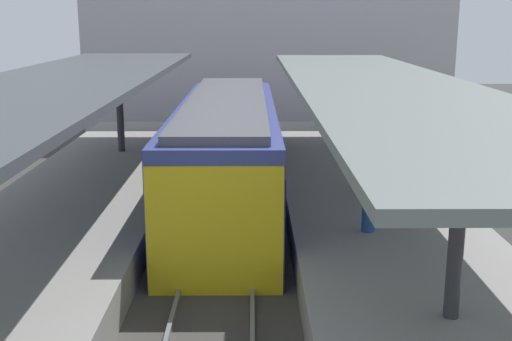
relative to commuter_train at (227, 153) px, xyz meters
The scene contains 13 objects.
ground_plane 4.31m from the commuter_train, 90.00° to the right, with size 80.00×80.00×0.00m, color #383835.
platform_left 5.61m from the commuter_train, 133.92° to the right, with size 4.40×28.00×1.00m, color gray.
platform_right 5.61m from the commuter_train, 46.08° to the right, with size 4.40×28.00×1.00m, color gray.
track_ballast 4.27m from the commuter_train, 90.00° to the right, with size 3.20×28.00×0.20m, color #423F3D.
rail_near_side 4.27m from the commuter_train, 100.34° to the right, with size 0.08×28.00×0.14m, color slate.
rail_far_side 4.27m from the commuter_train, 79.66° to the right, with size 0.08×28.00×0.14m, color slate.
commuter_train is the anchor object (origin of this frame).
canopy_left 5.10m from the commuter_train, 146.17° to the right, with size 4.18×21.00×3.11m.
canopy_right 5.07m from the commuter_train, 33.83° to the right, with size 4.18×21.00×3.03m.
platform_bench 4.78m from the commuter_train, 21.15° to the right, with size 1.40×0.41×0.86m.
platform_sign 4.74m from the commuter_train, ahead, with size 0.90×0.08×2.21m.
passenger_near_bench 5.77m from the commuter_train, 56.00° to the right, with size 0.36×0.36×1.60m.
station_building_backdrop 16.56m from the commuter_train, 84.60° to the left, with size 18.00×6.00×11.00m, color #B7B2B7.
Camera 1 is at (0.72, -13.98, 5.53)m, focal length 44.82 mm.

